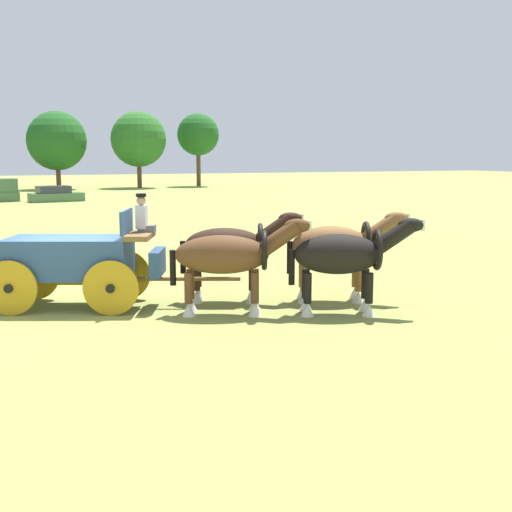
# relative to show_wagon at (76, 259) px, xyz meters

# --- Properties ---
(ground_plane) EXTENTS (220.00, 220.00, 0.00)m
(ground_plane) POSITION_rel_show_wagon_xyz_m (-0.15, 0.06, -1.15)
(ground_plane) COLOR olive
(show_wagon) EXTENTS (5.67, 3.08, 2.67)m
(show_wagon) POSITION_rel_show_wagon_xyz_m (0.00, 0.00, 0.00)
(show_wagon) COLOR #2D4C7A
(show_wagon) RESTS_ON ground
(draft_horse_rear_near) EXTENTS (2.87, 1.63, 2.19)m
(draft_horse_rear_near) POSITION_rel_show_wagon_xyz_m (3.58, -0.81, 0.18)
(draft_horse_rear_near) COLOR #331E14
(draft_horse_rear_near) RESTS_ON ground
(draft_horse_rear_off) EXTENTS (3.03, 1.71, 2.17)m
(draft_horse_rear_off) POSITION_rel_show_wagon_xyz_m (3.07, -2.01, 0.16)
(draft_horse_rear_off) COLOR brown
(draft_horse_rear_off) RESTS_ON ground
(draft_horse_lead_near) EXTENTS (2.86, 1.67, 2.20)m
(draft_horse_lead_near) POSITION_rel_show_wagon_xyz_m (5.96, -1.82, 0.19)
(draft_horse_lead_near) COLOR brown
(draft_horse_lead_near) RESTS_ON ground
(draft_horse_lead_off) EXTENTS (2.90, 1.67, 2.18)m
(draft_horse_lead_off) POSITION_rel_show_wagon_xyz_m (5.46, -3.02, 0.17)
(draft_horse_lead_off) COLOR black
(draft_horse_lead_off) RESTS_ON ground
(parked_vehicle_d) EXTENTS (4.26, 2.48, 1.23)m
(parked_vehicle_d) POSITION_rel_show_wagon_xyz_m (3.30, 37.22, -0.62)
(parked_vehicle_d) COLOR #477047
(parked_vehicle_d) RESTS_ON ground
(tree_d) EXTENTS (6.28, 6.28, 8.29)m
(tree_d) POSITION_rel_show_wagon_xyz_m (5.64, 56.60, 4.00)
(tree_d) COLOR brown
(tree_d) RESTS_ON ground
(tree_e) EXTENTS (6.14, 6.14, 8.47)m
(tree_e) POSITION_rel_show_wagon_xyz_m (14.37, 56.31, 4.24)
(tree_e) COLOR brown
(tree_e) RESTS_ON ground
(tree_f) EXTENTS (4.90, 4.90, 8.49)m
(tree_f) POSITION_rel_show_wagon_xyz_m (21.67, 57.31, 4.86)
(tree_f) COLOR brown
(tree_f) RESTS_ON ground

